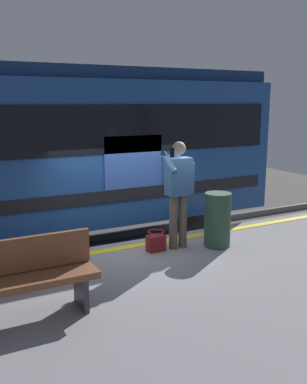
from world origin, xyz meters
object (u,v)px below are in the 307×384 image
object	(u,v)px
train_carriage	(21,147)
bench	(18,277)
handbag	(156,242)
trash_bin	(218,220)
passenger	(178,186)

from	to	relation	value
train_carriage	bench	xyz separation A→B (m)	(0.91, 4.15, -1.01)
handbag	trash_bin	size ratio (longest dim) A/B	0.37
train_carriage	trash_bin	distance (m)	4.18
passenger	handbag	size ratio (longest dim) A/B	5.28
train_carriage	bench	distance (m)	4.37
passenger	bench	size ratio (longest dim) A/B	1.02
train_carriage	handbag	bearing A→B (deg)	117.30
train_carriage	handbag	xyz separation A→B (m)	(-1.50, 2.90, -1.36)
passenger	bench	distance (m)	3.12
train_carriage	trash_bin	xyz separation A→B (m)	(-2.53, 3.16, -1.05)
passenger	trash_bin	xyz separation A→B (m)	(-0.63, 0.24, -0.59)
train_carriage	trash_bin	world-z (taller)	train_carriage
train_carriage	passenger	world-z (taller)	train_carriage
passenger	bench	xyz separation A→B (m)	(2.81, 1.23, -0.56)
trash_bin	bench	bearing A→B (deg)	16.08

